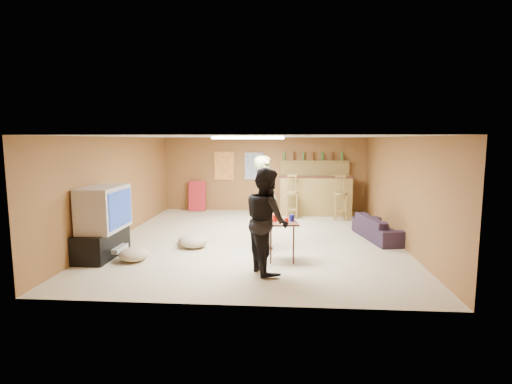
# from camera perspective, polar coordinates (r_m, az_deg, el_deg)

# --- Properties ---
(ground) EXTENTS (7.00, 7.00, 0.00)m
(ground) POSITION_cam_1_polar(r_m,az_deg,el_deg) (8.71, -0.10, -6.71)
(ground) COLOR #B6A98B
(ground) RESTS_ON ground
(ceiling) EXTENTS (6.00, 7.00, 0.02)m
(ceiling) POSITION_cam_1_polar(r_m,az_deg,el_deg) (8.44, -0.10, 7.92)
(ceiling) COLOR silver
(ceiling) RESTS_ON ground
(wall_back) EXTENTS (6.00, 0.02, 2.20)m
(wall_back) POSITION_cam_1_polar(r_m,az_deg,el_deg) (11.98, 1.15, 2.54)
(wall_back) COLOR brown
(wall_back) RESTS_ON ground
(wall_front) EXTENTS (6.00, 0.02, 2.20)m
(wall_front) POSITION_cam_1_polar(r_m,az_deg,el_deg) (5.07, -3.06, -4.36)
(wall_front) COLOR brown
(wall_front) RESTS_ON ground
(wall_left) EXTENTS (0.02, 7.00, 2.20)m
(wall_left) POSITION_cam_1_polar(r_m,az_deg,el_deg) (9.23, -19.02, 0.63)
(wall_left) COLOR brown
(wall_left) RESTS_ON ground
(wall_right) EXTENTS (0.02, 7.00, 2.20)m
(wall_right) POSITION_cam_1_polar(r_m,az_deg,el_deg) (8.81, 19.76, 0.29)
(wall_right) COLOR brown
(wall_right) RESTS_ON ground
(tv_stand) EXTENTS (0.55, 1.30, 0.50)m
(tv_stand) POSITION_cam_1_polar(r_m,az_deg,el_deg) (7.92, -21.15, -6.82)
(tv_stand) COLOR black
(tv_stand) RESTS_ON ground
(dvd_box) EXTENTS (0.35, 0.50, 0.08)m
(dvd_box) POSITION_cam_1_polar(r_m,az_deg,el_deg) (7.85, -19.65, -7.62)
(dvd_box) COLOR #B2B2B7
(dvd_box) RESTS_ON tv_stand
(tv_body) EXTENTS (0.60, 1.10, 0.80)m
(tv_body) POSITION_cam_1_polar(r_m,az_deg,el_deg) (7.76, -20.91, -2.19)
(tv_body) COLOR #B2B2B7
(tv_body) RESTS_ON tv_stand
(tv_screen) EXTENTS (0.02, 0.95, 0.65)m
(tv_screen) POSITION_cam_1_polar(r_m,az_deg,el_deg) (7.63, -18.80, -2.25)
(tv_screen) COLOR navy
(tv_screen) RESTS_ON tv_body
(bar_counter) EXTENTS (2.00, 0.60, 1.10)m
(bar_counter) POSITION_cam_1_polar(r_m,az_deg,el_deg) (11.51, 8.47, -0.50)
(bar_counter) COLOR olive
(bar_counter) RESTS_ON ground
(bar_lip) EXTENTS (2.10, 0.12, 0.05)m
(bar_lip) POSITION_cam_1_polar(r_m,az_deg,el_deg) (11.20, 8.62, 2.11)
(bar_lip) COLOR #401E14
(bar_lip) RESTS_ON bar_counter
(bar_shelf) EXTENTS (2.00, 0.18, 0.05)m
(bar_shelf) POSITION_cam_1_polar(r_m,az_deg,el_deg) (11.87, 8.40, 4.35)
(bar_shelf) COLOR olive
(bar_shelf) RESTS_ON bar_backing
(bar_backing) EXTENTS (2.00, 0.14, 0.60)m
(bar_backing) POSITION_cam_1_polar(r_m,az_deg,el_deg) (11.91, 8.37, 2.92)
(bar_backing) COLOR olive
(bar_backing) RESTS_ON bar_counter
(poster_left) EXTENTS (0.60, 0.03, 0.85)m
(poster_left) POSITION_cam_1_polar(r_m,az_deg,el_deg) (12.05, -4.58, 3.74)
(poster_left) COLOR #BF3F26
(poster_left) RESTS_ON wall_back
(poster_right) EXTENTS (0.55, 0.03, 0.80)m
(poster_right) POSITION_cam_1_polar(r_m,az_deg,el_deg) (11.94, -0.30, 3.73)
(poster_right) COLOR #334C99
(poster_right) RESTS_ON wall_back
(folding_chair_stack) EXTENTS (0.50, 0.26, 0.91)m
(folding_chair_stack) POSITION_cam_1_polar(r_m,az_deg,el_deg) (12.13, -8.38, -0.57)
(folding_chair_stack) COLOR #B52129
(folding_chair_stack) RESTS_ON ground
(ceiling_panel_front) EXTENTS (1.20, 0.60, 0.04)m
(ceiling_panel_front) POSITION_cam_1_polar(r_m,az_deg,el_deg) (6.95, -1.03, 7.75)
(ceiling_panel_front) COLOR white
(ceiling_panel_front) RESTS_ON ceiling
(ceiling_panel_back) EXTENTS (1.20, 0.60, 0.04)m
(ceiling_panel_back) POSITION_cam_1_polar(r_m,az_deg,el_deg) (9.64, 0.44, 7.70)
(ceiling_panel_back) COLOR white
(ceiling_panel_back) RESTS_ON ceiling
(person_olive) EXTENTS (0.53, 0.72, 1.84)m
(person_olive) POSITION_cam_1_polar(r_m,az_deg,el_deg) (7.60, 1.33, -1.73)
(person_olive) COLOR brown
(person_olive) RESTS_ON ground
(person_black) EXTENTS (0.93, 1.02, 1.71)m
(person_black) POSITION_cam_1_polar(r_m,az_deg,el_deg) (6.42, 1.51, -4.06)
(person_black) COLOR black
(person_black) RESTS_ON ground
(sofa) EXTENTS (0.96, 1.77, 0.49)m
(sofa) POSITION_cam_1_polar(r_m,az_deg,el_deg) (9.06, 17.33, -4.92)
(sofa) COLOR black
(sofa) RESTS_ON ground
(tray_table) EXTENTS (0.59, 0.50, 0.70)m
(tray_table) POSITION_cam_1_polar(r_m,az_deg,el_deg) (7.09, 3.75, -7.14)
(tray_table) COLOR #401E14
(tray_table) RESTS_ON ground
(cup_red_near) EXTENTS (0.10, 0.10, 0.12)m
(cup_red_near) POSITION_cam_1_polar(r_m,az_deg,el_deg) (7.07, 2.70, -3.76)
(cup_red_near) COLOR red
(cup_red_near) RESTS_ON tray_table
(cup_red_far) EXTENTS (0.09, 0.09, 0.10)m
(cup_red_far) POSITION_cam_1_polar(r_m,az_deg,el_deg) (6.92, 4.38, -4.11)
(cup_red_far) COLOR red
(cup_red_far) RESTS_ON tray_table
(cup_blue) EXTENTS (0.11, 0.11, 0.12)m
(cup_blue) POSITION_cam_1_polar(r_m,az_deg,el_deg) (7.12, 5.13, -3.71)
(cup_blue) COLOR navy
(cup_blue) RESTS_ON tray_table
(bar_stool_left) EXTENTS (0.53, 0.53, 1.30)m
(bar_stool_left) POSITION_cam_1_polar(r_m,az_deg,el_deg) (10.83, 5.15, -0.42)
(bar_stool_left) COLOR olive
(bar_stool_left) RESTS_ON ground
(bar_stool_right) EXTENTS (0.37, 0.37, 1.10)m
(bar_stool_right) POSITION_cam_1_polar(r_m,az_deg,el_deg) (10.83, 11.98, -1.09)
(bar_stool_right) COLOR olive
(bar_stool_right) RESTS_ON ground
(cushion_near_tv) EXTENTS (0.64, 0.64, 0.25)m
(cushion_near_tv) POSITION_cam_1_polar(r_m,az_deg,el_deg) (8.10, -8.90, -6.97)
(cushion_near_tv) COLOR tan
(cushion_near_tv) RESTS_ON ground
(cushion_mid) EXTENTS (0.39, 0.39, 0.18)m
(cushion_mid) POSITION_cam_1_polar(r_m,az_deg,el_deg) (8.43, -9.75, -6.68)
(cushion_mid) COLOR tan
(cushion_mid) RESTS_ON ground
(cushion_far) EXTENTS (0.67, 0.67, 0.24)m
(cushion_far) POSITION_cam_1_polar(r_m,az_deg,el_deg) (7.48, -17.05, -8.51)
(cushion_far) COLOR tan
(cushion_far) RESTS_ON ground
(bottle_row) EXTENTS (1.76, 0.08, 0.26)m
(bottle_row) POSITION_cam_1_polar(r_m,az_deg,el_deg) (11.84, 8.13, 5.10)
(bottle_row) COLOR #3F7233
(bottle_row) RESTS_ON bar_shelf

